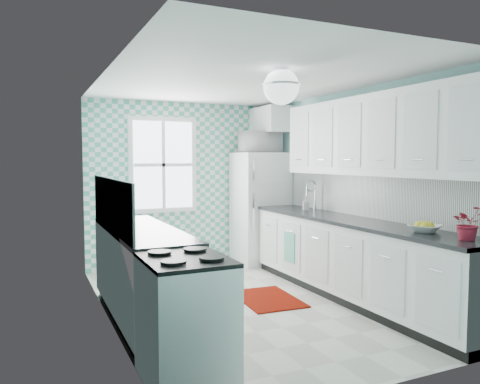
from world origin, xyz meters
name	(u,v)px	position (x,y,z in m)	size (l,w,h in m)	color
floor	(245,304)	(0.00, 0.00, -0.01)	(3.00, 4.40, 0.02)	silver
ceiling	(245,80)	(0.00, 0.00, 2.51)	(3.00, 4.40, 0.02)	white
wall_back	(184,184)	(0.00, 2.21, 1.25)	(3.00, 0.02, 2.50)	#84C3C0
wall_front	(381,215)	(0.00, -2.21, 1.25)	(3.00, 0.02, 2.50)	#84C3C0
wall_left	(107,198)	(-1.51, 0.00, 1.25)	(0.02, 4.40, 2.50)	#84C3C0
wall_right	(354,190)	(1.51, 0.00, 1.25)	(0.02, 4.40, 2.50)	#84C3C0
accent_wall	(185,184)	(0.00, 2.19, 1.25)	(3.00, 0.01, 2.50)	#4EB297
window	(163,165)	(-0.35, 2.16, 1.55)	(1.04, 0.05, 1.44)	white
backsplash_right	(374,197)	(1.49, -0.40, 1.20)	(0.02, 3.60, 0.51)	white
backsplash_left	(111,204)	(-1.49, -0.07, 1.20)	(0.02, 2.15, 0.51)	white
upper_cabinets_right	(376,135)	(1.33, -0.60, 1.90)	(0.33, 3.20, 0.90)	white
upper_cabinet_fridge	(270,120)	(1.30, 1.83, 2.25)	(0.40, 0.74, 0.40)	white
ceiling_light	(281,87)	(0.00, -0.80, 2.32)	(0.34, 0.34, 0.35)	silver
base_cabinets_right	(353,261)	(1.20, -0.40, 0.45)	(0.60, 3.60, 0.90)	white
countertop_right	(353,221)	(1.19, -0.40, 0.92)	(0.63, 3.60, 0.04)	black
base_cabinets_left	(141,276)	(-1.20, -0.07, 0.45)	(0.60, 2.15, 0.90)	white
countertop_left	(142,230)	(-1.19, -0.07, 0.92)	(0.63, 2.15, 0.04)	black
fridge	(260,208)	(1.11, 1.81, 0.87)	(0.76, 0.75, 1.74)	white
stove	(185,317)	(-1.20, -1.51, 0.48)	(0.60, 0.75, 0.91)	silver
sink	(303,211)	(1.20, 0.69, 0.93)	(0.56, 0.47, 0.53)	silver
rug	(268,299)	(0.29, 0.01, 0.01)	(0.64, 0.92, 0.01)	maroon
dish_towel	(290,247)	(0.89, 0.51, 0.48)	(0.02, 0.26, 0.39)	#51A091
fruit_bowl	(425,228)	(1.20, -1.46, 0.98)	(0.30, 0.30, 0.08)	white
potted_plant	(468,223)	(1.20, -1.93, 1.09)	(0.27, 0.23, 0.30)	#AD0A16
soap_bottle	(306,204)	(1.25, 0.70, 1.02)	(0.08, 0.08, 0.17)	#93A0AC
microwave	(260,142)	(1.11, 1.81, 1.90)	(0.60, 0.41, 0.33)	silver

